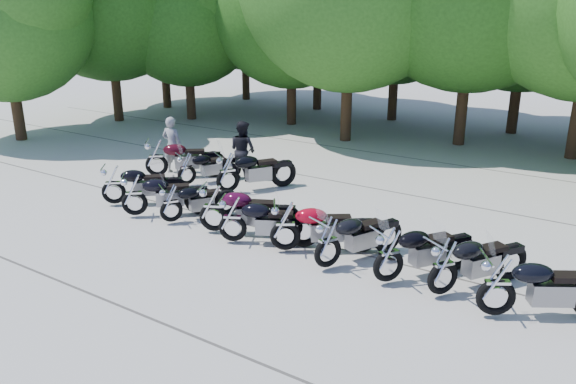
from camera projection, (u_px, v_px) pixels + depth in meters
The scene contains 22 objects.
ground at pixel (251, 257), 12.30m from camera, with size 90.00×90.00×0.00m, color #A9A499.
tree_0 at pixel (160, 2), 28.92m from camera, with size 7.50×7.50×9.21m.
tree_1 at pixel (186, 10), 25.90m from camera, with size 6.97×6.97×8.55m.
tree_2 at pixel (292, 5), 24.60m from camera, with size 7.31×7.31×8.97m.
tree_9 at pixel (244, 1), 31.57m from camera, with size 7.59×7.59×9.32m.
tree_11 at pixel (398, 0), 25.57m from camera, with size 7.56×7.56×9.28m.
tree_16 at pixel (2, 11), 21.61m from camera, with size 6.97×6.97×8.55m.
motorcycle_0 at pixel (113, 183), 15.30m from camera, with size 0.69×2.28×1.29m, color black, non-canonical shape.
motorcycle_1 at pixel (134, 194), 14.44m from camera, with size 0.70×2.31×1.30m, color black, non-canonical shape.
motorcycle_2 at pixel (171, 202), 14.04m from camera, with size 0.62×2.03×1.15m, color black, non-canonical shape.
motorcycle_3 at pixel (213, 207), 13.39m from camera, with size 0.74×2.43×1.38m, color #37071F, non-canonical shape.
motorcycle_4 at pixel (232, 218), 12.83m from camera, with size 0.69×2.27×1.28m, color black, non-canonical shape.
motorcycle_5 at pixel (285, 225), 12.34m from camera, with size 0.72×2.37×1.34m, color #9D0517, non-canonical shape.
motorcycle_6 at pixel (328, 241), 11.54m from camera, with size 0.70×2.29×1.29m, color black, non-canonical shape.
motorcycle_7 at pixel (389, 253), 10.92m from camera, with size 0.71×2.35×1.33m, color black, non-canonical shape.
motorcycle_8 at pixel (444, 265), 10.43m from camera, with size 0.71×2.33×1.32m, color black, non-canonical shape.
motorcycle_9 at pixel (498, 283), 9.70m from camera, with size 0.73×2.41×1.36m, color black, non-canonical shape.
motorcycle_10 at pixel (156, 157), 17.78m from camera, with size 0.76×2.49×1.41m, color #340710, non-canonical shape.
motorcycle_11 at pixel (186, 168), 17.00m from camera, with size 0.63×2.07×1.17m, color black, non-canonical shape.
motorcycle_12 at pixel (228, 171), 16.23m from camera, with size 0.75×2.47×1.39m, color black, non-canonical shape.
rider_0 at pixel (172, 145), 18.31m from camera, with size 0.68×0.45×1.87m, color gray.
rider_1 at pixel (243, 150), 17.66m from camera, with size 0.91×0.71×1.87m, color black.
Camera 1 is at (6.85, -8.93, 5.23)m, focal length 35.00 mm.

